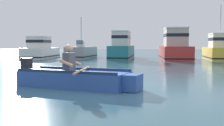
# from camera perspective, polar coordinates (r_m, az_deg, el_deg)

# --- Properties ---
(ground_plane) EXTENTS (120.00, 120.00, 0.00)m
(ground_plane) POSITION_cam_1_polar(r_m,az_deg,el_deg) (7.74, 1.73, -5.01)
(ground_plane) COLOR #386070
(rowboat_with_person) EXTENTS (3.72, 2.03, 1.19)m
(rowboat_with_person) POSITION_cam_1_polar(r_m,az_deg,el_deg) (7.82, -7.40, -3.09)
(rowboat_with_person) COLOR #2D519E
(rowboat_with_person) RESTS_ON ground
(moored_boat_white) EXTENTS (2.55, 5.43, 1.88)m
(moored_boat_white) POSITION_cam_1_polar(r_m,az_deg,el_deg) (25.15, -14.44, 2.62)
(moored_boat_white) COLOR white
(moored_boat_white) RESTS_ON ground
(moored_boat_grey) EXTENTS (1.91, 4.61, 3.55)m
(moored_boat_grey) POSITION_cam_1_polar(r_m,az_deg,el_deg) (24.51, -6.23, 2.15)
(moored_boat_grey) COLOR gray
(moored_boat_grey) RESTS_ON ground
(moored_boat_teal) EXTENTS (2.14, 6.73, 2.27)m
(moored_boat_teal) POSITION_cam_1_polar(r_m,az_deg,el_deg) (23.25, 2.07, 3.01)
(moored_boat_teal) COLOR #1E727A
(moored_boat_teal) RESTS_ON ground
(moored_boat_red) EXTENTS (2.80, 6.01, 2.46)m
(moored_boat_red) POSITION_cam_1_polar(r_m,az_deg,el_deg) (22.37, 12.75, 3.04)
(moored_boat_red) COLOR #B72D28
(moored_boat_red) RESTS_ON ground
(moored_boat_yellow) EXTENTS (2.26, 5.35, 4.31)m
(moored_boat_yellow) POSITION_cam_1_polar(r_m,az_deg,el_deg) (23.71, 21.25, 2.58)
(moored_boat_yellow) COLOR gold
(moored_boat_yellow) RESTS_ON ground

